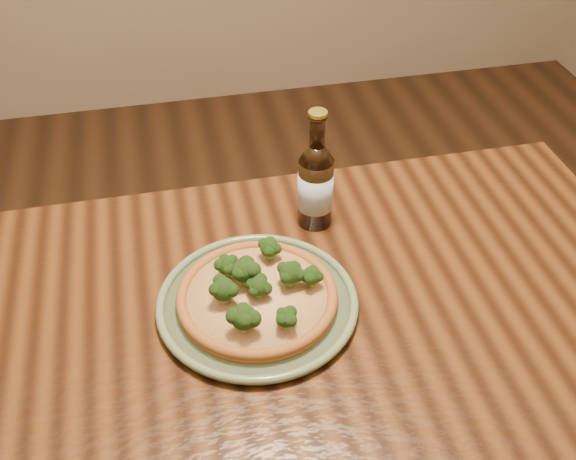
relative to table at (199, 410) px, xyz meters
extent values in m
cube|color=#46250F|center=(0.00, 0.00, 0.07)|extent=(1.60, 0.90, 0.04)
cylinder|color=#46250F|center=(0.73, 0.38, -0.30)|extent=(0.07, 0.07, 0.71)
cylinder|color=#61724E|center=(0.11, 0.11, 0.10)|extent=(0.29, 0.29, 0.01)
torus|color=#61724E|center=(0.11, 0.11, 0.11)|extent=(0.32, 0.32, 0.01)
torus|color=#61724E|center=(0.11, 0.11, 0.10)|extent=(0.25, 0.25, 0.01)
cylinder|color=#975422|center=(0.11, 0.11, 0.11)|extent=(0.25, 0.25, 0.01)
torus|color=#975422|center=(0.11, 0.11, 0.12)|extent=(0.25, 0.25, 0.02)
cylinder|color=#DBCA86|center=(0.11, 0.11, 0.12)|extent=(0.22, 0.22, 0.01)
sphere|color=#2A4E18|center=(0.08, 0.16, 0.15)|extent=(0.04, 0.04, 0.03)
sphere|color=#2A4E18|center=(0.20, 0.11, 0.14)|extent=(0.04, 0.04, 0.03)
sphere|color=#2A4E18|center=(0.14, 0.03, 0.14)|extent=(0.04, 0.04, 0.03)
sphere|color=#2A4E18|center=(0.12, 0.10, 0.15)|extent=(0.04, 0.04, 0.03)
sphere|color=#2A4E18|center=(0.06, 0.10, 0.15)|extent=(0.05, 0.05, 0.04)
sphere|color=#2A4E18|center=(0.15, 0.19, 0.14)|extent=(0.04, 0.04, 0.03)
sphere|color=#2A4E18|center=(0.17, 0.12, 0.15)|extent=(0.05, 0.05, 0.04)
sphere|color=#2A4E18|center=(0.08, 0.04, 0.15)|extent=(0.05, 0.05, 0.04)
sphere|color=#2A4E18|center=(0.10, 0.13, 0.15)|extent=(0.04, 0.04, 0.04)
cylinder|color=black|center=(0.26, 0.30, 0.16)|extent=(0.06, 0.06, 0.13)
cone|color=black|center=(0.26, 0.30, 0.24)|extent=(0.06, 0.06, 0.03)
cylinder|color=black|center=(0.26, 0.30, 0.29)|extent=(0.03, 0.03, 0.06)
torus|color=black|center=(0.26, 0.30, 0.31)|extent=(0.03, 0.03, 0.00)
cylinder|color=#A58C33|center=(0.26, 0.30, 0.32)|extent=(0.03, 0.03, 0.01)
cylinder|color=silver|center=(0.26, 0.30, 0.16)|extent=(0.06, 0.06, 0.07)
camera|label=1|loc=(0.00, -0.62, 0.88)|focal=42.00mm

